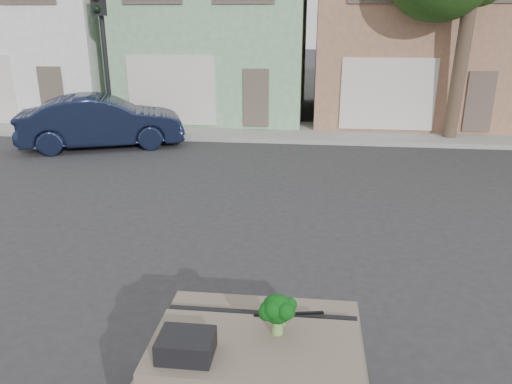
# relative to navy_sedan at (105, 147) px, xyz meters

# --- Properties ---
(ground_plane) EXTENTS (120.00, 120.00, 0.00)m
(ground_plane) POSITION_rel_navy_sedan_xyz_m (6.11, -7.94, 0.00)
(ground_plane) COLOR #303033
(ground_plane) RESTS_ON ground
(sidewalk) EXTENTS (40.00, 3.00, 0.15)m
(sidewalk) POSITION_rel_navy_sedan_xyz_m (6.11, 2.56, 0.07)
(sidewalk) COLOR gray
(sidewalk) RESTS_ON ground
(townhouse_white) EXTENTS (7.20, 8.20, 7.55)m
(townhouse_white) POSITION_rel_navy_sedan_xyz_m (-4.89, 6.56, 3.77)
(townhouse_white) COLOR white
(townhouse_white) RESTS_ON ground
(townhouse_mint) EXTENTS (7.20, 8.20, 7.55)m
(townhouse_mint) POSITION_rel_navy_sedan_xyz_m (2.61, 6.56, 3.77)
(townhouse_mint) COLOR #83B283
(townhouse_mint) RESTS_ON ground
(townhouse_tan) EXTENTS (7.20, 8.20, 7.55)m
(townhouse_tan) POSITION_rel_navy_sedan_xyz_m (10.11, 6.56, 3.77)
(townhouse_tan) COLOR #9B6D52
(townhouse_tan) RESTS_ON ground
(navy_sedan) EXTENTS (5.26, 3.36, 1.64)m
(navy_sedan) POSITION_rel_navy_sedan_xyz_m (0.00, 0.00, 0.00)
(navy_sedan) COLOR #131A32
(navy_sedan) RESTS_ON ground
(traffic_signal) EXTENTS (0.40, 0.40, 5.10)m
(traffic_signal) POSITION_rel_navy_sedan_xyz_m (-0.39, 1.56, 2.55)
(traffic_signal) COLOR black
(traffic_signal) RESTS_ON ground
(tree_near) EXTENTS (4.40, 4.00, 8.50)m
(tree_near) POSITION_rel_navy_sedan_xyz_m (11.11, 1.86, 4.25)
(tree_near) COLOR #1E3E12
(tree_near) RESTS_ON ground
(instrument_hump) EXTENTS (0.48, 0.38, 0.20)m
(instrument_hump) POSITION_rel_navy_sedan_xyz_m (5.53, -11.29, 1.22)
(instrument_hump) COLOR black
(instrument_hump) RESTS_ON car_dashboard
(wiper_arm) EXTENTS (0.69, 0.15, 0.02)m
(wiper_arm) POSITION_rel_navy_sedan_xyz_m (6.39, -10.56, 1.13)
(wiper_arm) COLOR black
(wiper_arm) RESTS_ON car_dashboard
(broccoli) EXTENTS (0.46, 0.46, 0.41)m
(broccoli) POSITION_rel_navy_sedan_xyz_m (6.30, -10.88, 1.32)
(broccoli) COLOR #08380B
(broccoli) RESTS_ON car_dashboard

